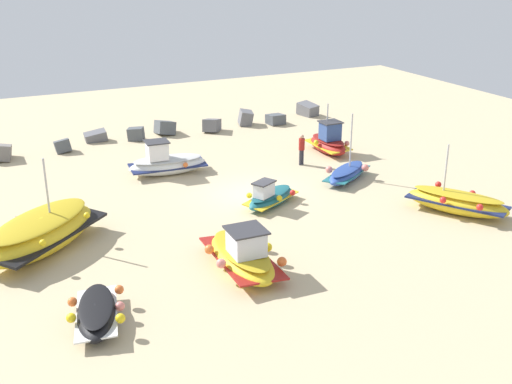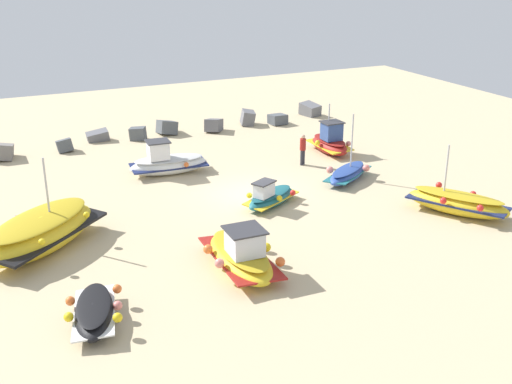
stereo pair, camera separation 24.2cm
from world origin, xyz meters
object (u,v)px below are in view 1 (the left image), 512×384
Objects in this scene: fishing_boat_5 at (270,197)px; fishing_boat_7 at (97,312)px; fishing_boat_3 at (243,255)px; person_walking at (302,147)px; fishing_boat_6 at (167,163)px; fishing_boat_1 at (457,202)px; fishing_boat_2 at (347,173)px; fishing_boat_4 at (328,142)px; fishing_boat_0 at (42,233)px.

fishing_boat_7 is (-9.16, -6.32, -0.05)m from fishing_boat_5.
fishing_boat_3 is 2.58× the size of person_walking.
fishing_boat_5 is at bearing 118.75° from fishing_boat_6.
fishing_boat_7 is (-16.12, -2.01, -0.15)m from fishing_boat_1.
fishing_boat_2 is 10.72m from fishing_boat_3.
person_walking reaches higher than fishing_boat_7.
fishing_boat_6 is 13.97m from fishing_boat_7.
fishing_boat_1 is 1.42× the size of fishing_boat_5.
fishing_boat_5 is 6.10m from person_walking.
fishing_boat_4 is 1.90× the size of person_walking.
fishing_boat_0 is 7.81m from fishing_boat_3.
fishing_boat_5 is 0.96× the size of fishing_boat_7.
fishing_boat_6 is 2.46× the size of person_walking.
fishing_boat_2 is (14.88, 1.71, -0.38)m from fishing_boat_0.
fishing_boat_4 is (-0.37, 10.06, 0.09)m from fishing_boat_1.
fishing_boat_1 is 10.07m from fishing_boat_4.
fishing_boat_3 is at bearing 89.80° from fishing_boat_6.
fishing_boat_4 is at bearing -143.38° from fishing_boat_2.
fishing_boat_3 is 11.19m from fishing_boat_6.
fishing_boat_6 is (-9.81, 10.45, 0.06)m from fishing_boat_1.
fishing_boat_2 reaches higher than fishing_boat_7.
fishing_boat_1 is at bearing 137.03° from fishing_boat_6.
fishing_boat_1 is 1.31× the size of fishing_boat_2.
fishing_boat_6 reaches higher than person_walking.
person_walking is (-0.86, 3.11, 0.59)m from fishing_boat_2.
fishing_boat_3 is at bearing 122.41° from person_walking.
fishing_boat_5 is 1.92× the size of person_walking.
fishing_boat_4 is (16.49, 6.10, -0.14)m from fishing_boat_0.
fishing_boat_1 is 14.33m from fishing_boat_6.
fishing_boat_1 is at bearing 2.45° from fishing_boat_4.
fishing_boat_4 is (10.23, 10.77, 0.06)m from fishing_boat_3.
fishing_boat_7 is (0.75, -5.97, -0.38)m from fishing_boat_0.
fishing_boat_6 is (-9.44, 0.39, -0.03)m from fishing_boat_4.
fishing_boat_3 is 1.29× the size of fishing_boat_7.
fishing_boat_4 is at bearing 138.09° from fishing_boat_3.
fishing_boat_1 is 8.19m from fishing_boat_5.
fishing_boat_5 is at bearing 118.99° from person_walking.
fishing_boat_1 is 16.24m from fishing_boat_7.
fishing_boat_1 reaches higher than fishing_boat_7.
fishing_boat_0 is 1.22× the size of fishing_boat_1.
person_walking is at bearing -62.16° from fishing_boat_4.
fishing_boat_5 is 6.77m from fishing_boat_6.
fishing_boat_7 is (-15.75, -12.07, -0.24)m from fishing_boat_4.
fishing_boat_0 is 1.73× the size of fishing_boat_5.
fishing_boat_5 is 0.78× the size of fishing_boat_6.
fishing_boat_7 is 17.11m from person_walking.
fishing_boat_1 is 6.00m from fishing_boat_2.
fishing_boat_7 is at bearing 6.26° from fishing_boat_5.
fishing_boat_5 is at bearing 137.60° from fishing_boat_7.
person_walking is at bearing -107.80° from fishing_boat_2.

